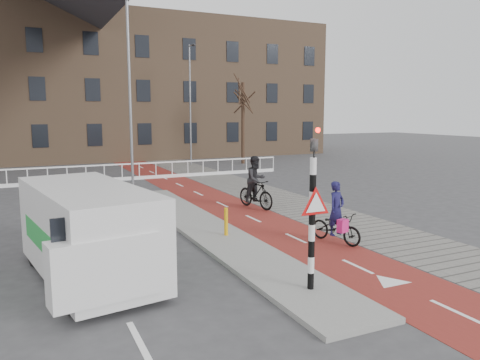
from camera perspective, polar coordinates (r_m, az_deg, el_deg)
name	(u,v)px	position (r m, az deg, el deg)	size (l,w,h in m)	color
ground	(287,263)	(12.55, 5.78, -10.09)	(120.00, 120.00, 0.00)	#38383A
bike_lane	(206,197)	(21.96, -4.22, -2.06)	(2.50, 60.00, 0.01)	maroon
sidewalk	(259,193)	(23.08, 2.29, -1.54)	(3.00, 60.00, 0.01)	slate
curb_island	(208,230)	(15.70, -3.96, -6.06)	(1.80, 16.00, 0.12)	gray
traffic_signal	(313,205)	(10.08, 8.88, -3.02)	(0.80, 0.80, 3.68)	black
bollard	(226,222)	(14.66, -1.71, -5.09)	(0.12, 0.12, 0.87)	#D99B0C
cyclist_near	(336,222)	(14.50, 11.65, -5.08)	(1.11, 1.89, 1.88)	black
cyclist_far	(256,187)	(19.19, 1.93, -0.84)	(1.09, 2.12, 2.16)	black
van	(88,230)	(11.69, -18.06, -5.87)	(2.88, 5.44, 2.22)	silver
railing	(48,179)	(27.48, -22.38, 0.06)	(28.00, 0.10, 0.99)	silver
townhouse_row	(59,65)	(42.50, -21.20, 12.98)	(46.00, 10.00, 15.90)	#7F6047
tree_right	(243,123)	(35.91, 0.37, 6.91)	(0.27, 0.27, 6.15)	black
streetlight_near	(130,101)	(21.53, -13.25, 9.31)	(0.12, 0.12, 8.81)	slate
streetlight_right	(190,106)	(35.34, -6.09, 9.00)	(0.12, 0.12, 8.80)	slate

